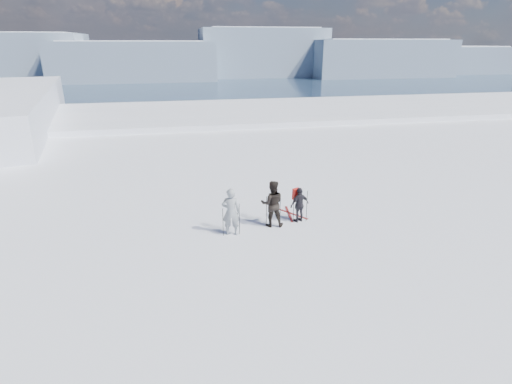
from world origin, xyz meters
TOP-DOWN VIEW (x-y plane):
  - lake_basin at (0.00, 30.00)m, footprint 820.00×820.00m
  - far_mountain_range at (29.60, 454.78)m, footprint 770.00×110.00m
  - skier_grey at (-3.01, 2.43)m, footprint 0.77×0.57m
  - skier_dark at (-1.26, 2.89)m, footprint 1.06×0.89m
  - skier_pack at (-0.05, 3.05)m, footprint 0.95×0.62m
  - backpack at (-0.13, 3.29)m, footprint 0.36×0.27m
  - ski_poles at (-1.40, 2.74)m, footprint 3.61×0.70m
  - skis_loose at (-0.19, 3.85)m, footprint 1.06×1.70m

SIDE VIEW (x-z plane):
  - far_mountain_range at x=29.60m, z-range -33.69..19.31m
  - lake_basin at x=0.00m, z-range -42.31..29.31m
  - skis_loose at x=-0.19m, z-range 0.00..0.03m
  - ski_poles at x=-1.40m, z-range -0.05..1.30m
  - skier_pack at x=-0.05m, z-range 0.00..1.50m
  - skier_grey at x=-3.01m, z-range 0.00..1.91m
  - skier_dark at x=-1.26m, z-range 0.00..1.94m
  - backpack at x=-0.13m, z-range 1.50..1.98m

